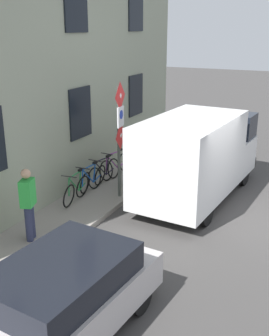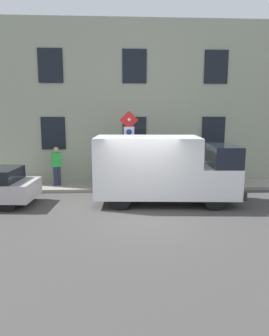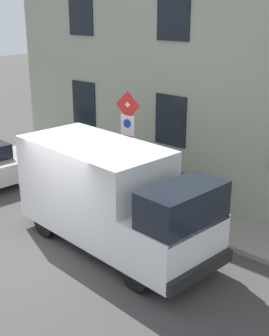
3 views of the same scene
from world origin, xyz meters
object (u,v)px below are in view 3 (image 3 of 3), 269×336
at_px(delivery_van, 111,195).
at_px(pedestrian, 72,147).
at_px(bicycle_black, 169,189).
at_px(bicycle_green, 130,177).
at_px(sign_post_stacked, 128,135).
at_px(bicycle_purple, 190,196).
at_px(litter_bin, 155,196).
at_px(bicycle_blue, 149,183).

xyz_separation_m(delivery_van, pedestrian, (2.57, 4.39, -0.26)).
xyz_separation_m(bicycle_black, pedestrian, (-0.30, 3.92, 0.56)).
distance_m(delivery_van, bicycle_green, 3.59).
relative_size(sign_post_stacked, bicycle_purple, 1.85).
distance_m(sign_post_stacked, bicycle_purple, 2.45).
bearing_deg(bicycle_purple, bicycle_green, 7.21).
distance_m(bicycle_black, litter_bin, 0.84).
relative_size(bicycle_black, pedestrian, 1.00).
bearing_deg(sign_post_stacked, bicycle_green, 39.55).
bearing_deg(sign_post_stacked, litter_bin, -80.57).
bearing_deg(bicycle_green, bicycle_blue, 172.22).
bearing_deg(bicycle_black, bicycle_purple, -175.56).
height_order(bicycle_black, bicycle_blue, same).
distance_m(sign_post_stacked, bicycle_blue, 1.95).
bearing_deg(delivery_van, litter_bin, 102.88).
bearing_deg(bicycle_purple, bicycle_blue, 7.20).
relative_size(delivery_van, bicycle_green, 3.19).
bearing_deg(pedestrian, delivery_van, 39.02).
distance_m(delivery_van, pedestrian, 5.09).
xyz_separation_m(sign_post_stacked, bicycle_black, (0.97, -0.72, -1.69)).
xyz_separation_m(sign_post_stacked, bicycle_purple, (0.97, -1.48, -1.69)).
relative_size(pedestrian, litter_bin, 1.91).
distance_m(pedestrian, litter_bin, 4.14).
xyz_separation_m(delivery_van, litter_bin, (2.04, 0.31, -0.74)).
distance_m(bicycle_blue, litter_bin, 1.24).
relative_size(bicycle_black, litter_bin, 1.90).
distance_m(bicycle_purple, bicycle_blue, 1.52).
distance_m(bicycle_blue, bicycle_green, 0.76).
bearing_deg(bicycle_blue, bicycle_black, 178.16).
distance_m(delivery_van, litter_bin, 2.20).
bearing_deg(sign_post_stacked, bicycle_blue, 2.42).
xyz_separation_m(bicycle_purple, litter_bin, (-0.83, 0.60, 0.08)).
xyz_separation_m(sign_post_stacked, pedestrian, (0.67, 3.20, -1.13)).
bearing_deg(bicycle_black, litter_bin, 105.35).
bearing_deg(bicycle_green, pedestrian, -0.78).
xyz_separation_m(pedestrian, litter_bin, (-0.53, -4.08, -0.48)).
distance_m(bicycle_purple, litter_bin, 1.02).
relative_size(bicycle_purple, litter_bin, 1.91).
xyz_separation_m(bicycle_purple, bicycle_blue, (-0.00, 1.52, 0.00)).
bearing_deg(bicycle_purple, litter_bin, 61.13).
bearing_deg(bicycle_purple, bicycle_black, 7.19).
height_order(delivery_van, bicycle_purple, delivery_van).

